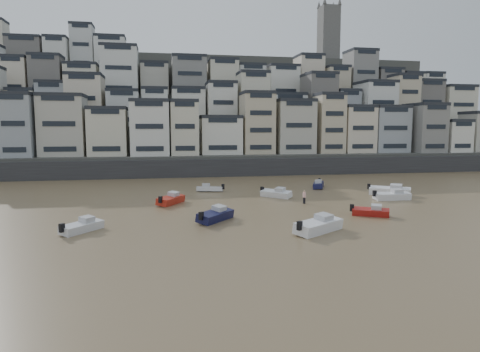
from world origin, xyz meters
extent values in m
plane|color=olive|center=(0.00, 0.00, 0.00)|extent=(400.00, 400.00, 0.00)
cube|color=#38383A|center=(10.00, 65.00, 1.75)|extent=(140.00, 3.00, 3.50)
cube|color=#4C4C47|center=(15.00, 72.00, 2.00)|extent=(140.00, 14.00, 4.00)
cube|color=#4C4C47|center=(15.00, 84.00, 5.00)|extent=(140.00, 14.00, 10.00)
cube|color=#4C4C47|center=(15.00, 96.00, 9.00)|extent=(140.00, 14.00, 18.00)
cube|color=#4C4C47|center=(15.00, 108.00, 13.00)|extent=(140.00, 16.00, 26.00)
cube|color=#4C4C47|center=(15.00, 122.00, 16.00)|extent=(140.00, 18.00, 32.00)
cube|color=#66635E|center=(55.00, 120.00, 41.00)|extent=(6.00, 6.00, 18.00)
camera|label=1|loc=(-1.69, -20.33, 9.84)|focal=32.00mm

